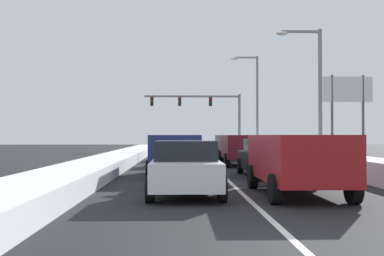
% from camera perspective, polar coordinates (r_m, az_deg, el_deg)
% --- Properties ---
extents(ground_plane, '(120.00, 120.00, 0.00)m').
position_cam_1_polar(ground_plane, '(24.53, 2.62, -4.76)').
color(ground_plane, black).
extents(lane_stripe_between_right_lane_and_center_lane, '(0.14, 50.15, 0.01)m').
position_cam_1_polar(lane_stripe_between_right_lane_and_center_lane, '(29.07, 1.95, -4.15)').
color(lane_stripe_between_right_lane_and_center_lane, silver).
rests_on(lane_stripe_between_right_lane_and_center_lane, ground).
extents(snow_bank_right_shoulder, '(1.58, 50.15, 0.78)m').
position_cam_1_polar(snow_bank_right_shoulder, '(29.85, 12.17, -3.30)').
color(snow_bank_right_shoulder, white).
rests_on(snow_bank_right_shoulder, ground).
extents(snow_bank_left_shoulder, '(2.09, 50.15, 0.59)m').
position_cam_1_polar(snow_bank_left_shoulder, '(29.21, -8.50, -3.56)').
color(snow_bank_left_shoulder, white).
rests_on(snow_bank_left_shoulder, ground).
extents(suv_red_right_lane_nearest, '(2.16, 4.90, 1.67)m').
position_cam_1_polar(suv_red_right_lane_nearest, '(13.36, 12.55, -3.63)').
color(suv_red_right_lane_nearest, maroon).
rests_on(suv_red_right_lane_nearest, ground).
extents(sedan_black_right_lane_second, '(2.00, 4.50, 1.51)m').
position_cam_1_polar(sedan_black_right_lane_second, '(19.17, 9.09, -3.55)').
color(sedan_black_right_lane_second, black).
rests_on(sedan_black_right_lane_second, ground).
extents(suv_maroon_right_lane_third, '(2.16, 4.90, 1.67)m').
position_cam_1_polar(suv_maroon_right_lane_third, '(26.01, 5.95, -2.30)').
color(suv_maroon_right_lane_third, maroon).
rests_on(suv_maroon_right_lane_third, ground).
extents(suv_charcoal_right_lane_fourth, '(2.16, 4.90, 1.67)m').
position_cam_1_polar(suv_charcoal_right_lane_fourth, '(33.06, 4.83, -2.00)').
color(suv_charcoal_right_lane_fourth, '#38383D').
rests_on(suv_charcoal_right_lane_fourth, ground).
extents(sedan_white_center_lane_nearest, '(2.00, 4.50, 1.51)m').
position_cam_1_polar(sedan_white_center_lane_nearest, '(13.17, -0.81, -4.78)').
color(sedan_white_center_lane_nearest, silver).
rests_on(sedan_white_center_lane_nearest, ground).
extents(suv_navy_center_lane_second, '(2.16, 4.90, 1.67)m').
position_cam_1_polar(suv_navy_center_lane_second, '(19.37, -2.04, -2.79)').
color(suv_navy_center_lane_second, navy).
rests_on(suv_navy_center_lane_second, ground).
extents(sedan_gray_center_lane_third, '(2.00, 4.50, 1.51)m').
position_cam_1_polar(sedan_gray_center_lane_third, '(26.13, -1.58, -2.85)').
color(sedan_gray_center_lane_third, slate).
rests_on(sedan_gray_center_lane_third, ground).
extents(sedan_silver_center_lane_fourth, '(2.00, 4.50, 1.51)m').
position_cam_1_polar(sedan_silver_center_lane_fourth, '(32.29, -1.66, -2.47)').
color(sedan_silver_center_lane_fourth, '#B7BABF').
rests_on(sedan_silver_center_lane_fourth, ground).
extents(traffic_light_gantry, '(10.60, 0.47, 6.20)m').
position_cam_1_polar(traffic_light_gantry, '(51.92, 1.68, 2.50)').
color(traffic_light_gantry, slate).
rests_on(traffic_light_gantry, ground).
extents(street_lamp_right_near, '(2.66, 0.36, 7.76)m').
position_cam_1_polar(street_lamp_right_near, '(27.95, 14.52, 5.33)').
color(street_lamp_right_near, gray).
rests_on(street_lamp_right_near, ground).
extents(street_lamp_right_mid, '(2.66, 0.36, 9.29)m').
position_cam_1_polar(street_lamp_right_mid, '(45.66, 7.51, 3.92)').
color(street_lamp_right_mid, gray).
rests_on(street_lamp_right_mid, ground).
extents(roadside_sign_right, '(3.20, 0.16, 5.50)m').
position_cam_1_polar(roadside_sign_right, '(31.61, 18.32, 3.44)').
color(roadside_sign_right, '#59595B').
rests_on(roadside_sign_right, ground).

